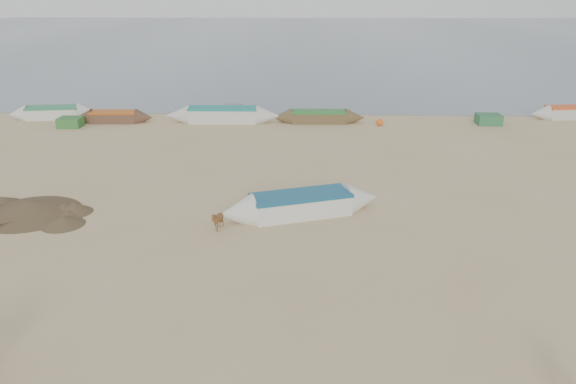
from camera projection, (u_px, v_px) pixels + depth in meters
The scene contains 7 objects.
ground at pixel (284, 265), 17.90m from camera, with size 140.00×140.00×0.00m, color tan.
sea at pixel (302, 37), 94.76m from camera, with size 160.00×160.00×0.00m, color slate.
calf_front at pixel (217, 220), 20.31m from camera, with size 0.61×0.69×0.76m, color brown.
near_canoe at pixel (301, 204), 21.64m from camera, with size 6.48×1.37×0.87m, color silver, non-canonical shape.
debris_pile at pixel (29, 207), 21.82m from camera, with size 3.90×3.90×0.53m, color brown.
waterline_canoes at pixel (264, 114), 36.85m from camera, with size 58.55×3.60×0.99m.
beach_clutter at pixel (353, 117), 36.52m from camera, with size 42.37×5.47×0.64m.
Camera 1 is at (0.59, -15.97, 8.40)m, focal length 35.00 mm.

